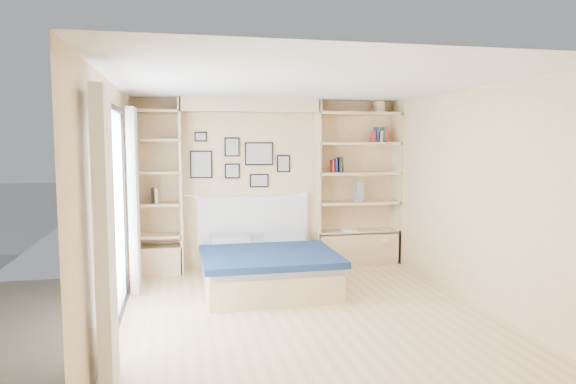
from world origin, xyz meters
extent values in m
plane|color=beige|center=(0.00, 0.00, 0.00)|extent=(4.50, 4.50, 0.00)
plane|color=beige|center=(0.00, 2.25, 1.25)|extent=(4.00, 0.00, 4.00)
plane|color=beige|center=(0.00, -2.25, 1.25)|extent=(4.00, 0.00, 4.00)
plane|color=beige|center=(-2.00, 0.00, 1.25)|extent=(0.00, 4.50, 4.50)
plane|color=beige|center=(2.00, 0.00, 1.25)|extent=(0.00, 4.50, 4.50)
plane|color=white|center=(0.00, 0.00, 2.50)|extent=(4.50, 4.50, 0.00)
cube|color=tan|center=(-1.30, 2.08, 1.25)|extent=(0.04, 0.35, 2.50)
cube|color=tan|center=(0.70, 2.08, 1.25)|extent=(0.04, 0.35, 2.50)
cube|color=tan|center=(-0.30, 2.08, 2.40)|extent=(2.00, 0.35, 0.20)
cube|color=tan|center=(1.98, 2.08, 1.25)|extent=(0.04, 0.35, 2.50)
cube|color=tan|center=(-1.98, 2.08, 1.25)|extent=(0.04, 0.35, 2.50)
cube|color=tan|center=(1.35, 2.08, 0.25)|extent=(1.30, 0.35, 0.50)
cube|color=tan|center=(-1.65, 2.08, 0.20)|extent=(0.70, 0.35, 0.40)
cube|color=black|center=(-1.97, 0.00, 2.23)|extent=(0.04, 2.08, 0.06)
cube|color=black|center=(-1.97, 0.00, 0.03)|extent=(0.04, 2.08, 0.06)
cube|color=black|center=(-1.97, -1.02, 1.10)|extent=(0.04, 0.06, 2.20)
cube|color=black|center=(-1.97, 1.02, 1.10)|extent=(0.04, 0.06, 2.20)
cube|color=silver|center=(-1.98, 0.00, 1.12)|extent=(0.01, 2.00, 2.20)
cube|color=white|center=(-1.88, -1.30, 1.15)|extent=(0.10, 0.45, 2.30)
cube|color=white|center=(-1.88, 1.30, 1.15)|extent=(0.10, 0.45, 2.30)
cube|color=tan|center=(1.35, 2.08, 0.50)|extent=(1.30, 0.35, 0.04)
cube|color=tan|center=(1.35, 2.08, 0.95)|extent=(1.30, 0.35, 0.04)
cube|color=tan|center=(1.35, 2.08, 1.40)|extent=(1.30, 0.35, 0.04)
cube|color=tan|center=(1.35, 2.08, 1.85)|extent=(1.30, 0.35, 0.04)
cube|color=tan|center=(1.35, 2.08, 2.30)|extent=(1.30, 0.35, 0.04)
cube|color=tan|center=(-1.65, 2.08, 0.55)|extent=(0.70, 0.35, 0.04)
cube|color=tan|center=(-1.65, 2.08, 1.00)|extent=(0.70, 0.35, 0.04)
cube|color=tan|center=(-1.65, 2.08, 1.45)|extent=(0.70, 0.35, 0.04)
cube|color=tan|center=(-1.65, 2.08, 1.90)|extent=(0.70, 0.35, 0.04)
cube|color=tan|center=(-1.65, 2.08, 2.30)|extent=(0.70, 0.35, 0.04)
cube|color=tan|center=(-0.24, 1.19, 0.17)|extent=(1.57, 1.96, 0.34)
cube|color=#B6BCC6|center=(-0.24, 1.19, 0.39)|extent=(1.53, 1.92, 0.10)
cube|color=#122548|center=(-0.24, 0.85, 0.46)|extent=(1.67, 1.37, 0.08)
cube|color=#B6BCC6|center=(-0.63, 1.87, 0.50)|extent=(0.54, 0.39, 0.12)
cube|color=#B6BCC6|center=(0.15, 1.87, 0.50)|extent=(0.54, 0.39, 0.12)
cube|color=white|center=(-0.24, 2.22, 0.72)|extent=(1.67, 0.04, 0.70)
cube|color=black|center=(-1.00, 2.23, 1.55)|extent=(0.32, 0.02, 0.40)
cube|color=gray|center=(-1.00, 2.21, 1.55)|extent=(0.28, 0.01, 0.36)
cube|color=black|center=(-0.55, 2.23, 1.80)|extent=(0.22, 0.02, 0.28)
cube|color=gray|center=(-0.55, 2.21, 1.80)|extent=(0.18, 0.01, 0.24)
cube|color=black|center=(-0.55, 2.23, 1.45)|extent=(0.22, 0.02, 0.22)
cube|color=gray|center=(-0.55, 2.21, 1.45)|extent=(0.18, 0.01, 0.18)
cube|color=black|center=(-0.15, 2.23, 1.70)|extent=(0.42, 0.02, 0.34)
cube|color=gray|center=(-0.15, 2.21, 1.70)|extent=(0.38, 0.01, 0.30)
cube|color=black|center=(-0.15, 2.23, 1.30)|extent=(0.28, 0.02, 0.20)
cube|color=gray|center=(-0.15, 2.21, 1.30)|extent=(0.24, 0.01, 0.16)
cube|color=black|center=(0.22, 2.23, 1.55)|extent=(0.20, 0.02, 0.26)
cube|color=gray|center=(0.22, 2.21, 1.55)|extent=(0.16, 0.01, 0.22)
cube|color=black|center=(-1.00, 2.23, 1.95)|extent=(0.18, 0.02, 0.14)
cube|color=gray|center=(-1.00, 2.21, 1.95)|extent=(0.14, 0.01, 0.10)
cylinder|color=silver|center=(-1.16, 2.00, 1.12)|extent=(0.20, 0.02, 0.02)
cone|color=white|center=(-1.06, 2.00, 1.10)|extent=(0.13, 0.12, 0.15)
cylinder|color=silver|center=(0.56, 2.00, 1.12)|extent=(0.20, 0.02, 0.02)
cone|color=white|center=(0.46, 2.00, 1.10)|extent=(0.13, 0.12, 0.15)
cube|color=#A51E1E|center=(0.93, 2.07, 1.51)|extent=(0.02, 0.15, 0.19)
cube|color=navy|center=(0.98, 2.07, 1.52)|extent=(0.03, 0.15, 0.20)
cube|color=black|center=(1.04, 2.07, 1.53)|extent=(0.03, 0.15, 0.22)
cube|color=tan|center=(1.07, 2.07, 1.50)|extent=(0.04, 0.15, 0.17)
cube|color=#235935|center=(1.08, 2.07, 1.54)|extent=(0.03, 0.15, 0.23)
cube|color=#A51E1E|center=(1.58, 2.07, 1.96)|extent=(0.02, 0.15, 0.17)
cube|color=navy|center=(1.63, 2.07, 1.98)|extent=(0.03, 0.15, 0.23)
cube|color=#BFB28C|center=(1.69, 2.07, 1.95)|extent=(0.04, 0.15, 0.17)
cube|color=#26593F|center=(1.74, 2.07, 1.99)|extent=(0.03, 0.15, 0.23)
cube|color=#A51E1E|center=(1.77, 2.07, 1.98)|extent=(0.03, 0.15, 0.22)
cube|color=black|center=(-1.69, 2.07, 1.13)|extent=(0.03, 0.15, 0.22)
cube|color=beige|center=(-1.63, 2.07, 1.13)|extent=(0.03, 0.15, 0.21)
cube|color=tan|center=(1.67, 2.07, 2.40)|extent=(0.13, 0.13, 0.15)
cone|color=tan|center=(1.67, 2.07, 2.51)|extent=(0.20, 0.20, 0.08)
cube|color=slate|center=(1.36, 2.07, 1.12)|extent=(0.12, 0.12, 0.30)
cube|color=white|center=(1.20, 2.02, 0.54)|extent=(0.22, 0.16, 0.03)
camera|label=1|loc=(-1.33, -5.31, 1.90)|focal=32.00mm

